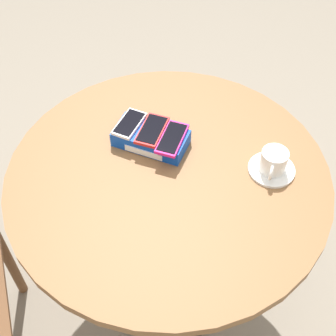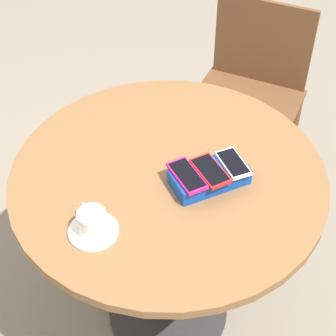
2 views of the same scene
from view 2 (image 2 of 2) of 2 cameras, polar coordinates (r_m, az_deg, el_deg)
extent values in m
plane|color=gray|center=(2.25, 0.00, -14.31)|extent=(8.00, 8.00, 0.00)
cylinder|color=#2D2D2D|center=(2.24, 0.00, -14.17)|extent=(0.45, 0.45, 0.02)
cylinder|color=#2D2D2D|center=(1.94, 0.00, -8.55)|extent=(0.07, 0.07, 0.70)
cylinder|color=brown|center=(1.66, 0.00, -0.87)|extent=(0.94, 0.94, 0.03)
cube|color=#0F42AD|center=(1.61, 4.22, -0.89)|extent=(0.23, 0.14, 0.05)
cube|color=white|center=(1.65, 3.31, 0.15)|extent=(0.12, 0.02, 0.02)
cube|color=silver|center=(1.61, 6.62, 0.47)|extent=(0.07, 0.13, 0.01)
cube|color=black|center=(1.61, 6.64, 0.61)|extent=(0.07, 0.11, 0.00)
cube|color=red|center=(1.58, 4.31, -0.30)|extent=(0.09, 0.14, 0.01)
cube|color=black|center=(1.58, 4.32, -0.15)|extent=(0.08, 0.13, 0.00)
cube|color=#D11975|center=(1.57, 1.94, -0.80)|extent=(0.09, 0.15, 0.01)
cube|color=black|center=(1.56, 1.95, -0.65)|extent=(0.08, 0.13, 0.00)
cylinder|color=white|center=(1.51, -7.57, -6.37)|extent=(0.14, 0.14, 0.01)
cylinder|color=white|center=(1.48, -7.71, -5.45)|extent=(0.08, 0.08, 0.07)
cylinder|color=brown|center=(1.46, -7.81, -4.75)|extent=(0.07, 0.07, 0.00)
torus|color=white|center=(1.51, -8.35, -4.40)|extent=(0.02, 0.05, 0.05)
cube|color=brown|center=(2.39, 7.55, 6.07)|extent=(0.62, 0.62, 0.02)
cube|color=brown|center=(2.45, 9.62, 12.49)|extent=(0.33, 0.28, 0.38)
cylinder|color=brown|center=(2.45, 1.16, 0.41)|extent=(0.04, 0.04, 0.44)
cylinder|color=brown|center=(2.37, 10.03, -2.33)|extent=(0.04, 0.04, 0.44)
cylinder|color=brown|center=(2.73, 4.50, 5.69)|extent=(0.04, 0.04, 0.44)
cylinder|color=brown|center=(2.66, 12.53, 3.37)|extent=(0.04, 0.04, 0.44)
camera|label=1|loc=(1.88, -24.99, 37.23)|focal=50.00mm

